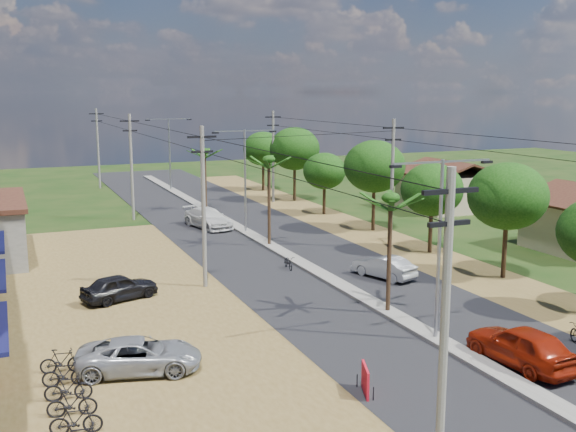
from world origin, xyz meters
The scene contains 33 objects.
ground centered at (0.00, 0.00, 0.00)m, with size 160.00×160.00×0.00m, color black.
road centered at (0.00, 15.00, 0.02)m, with size 12.00×110.00×0.04m, color black.
median centered at (0.00, 18.00, 0.09)m, with size 1.00×90.00×0.18m, color #605E56.
dirt_lot_west centered at (-15.00, 8.00, 0.02)m, with size 18.00×46.00×0.04m, color brown.
dirt_shoulder_east centered at (8.50, 15.00, 0.01)m, with size 5.00×90.00×0.03m, color brown.
house_east_far centered at (21.00, 28.00, 2.39)m, with size 7.60×7.50×4.60m.
tree_east_c centered at (9.70, 7.00, 4.86)m, with size 4.60×4.60×6.83m.
tree_east_d centered at (9.40, 14.00, 4.34)m, with size 4.20×4.20×6.13m.
tree_east_e centered at (9.60, 22.00, 5.09)m, with size 4.80×4.80×7.14m.
tree_east_f centered at (9.20, 30.00, 3.89)m, with size 3.80×3.80×5.52m.
tree_east_g centered at (9.80, 38.00, 5.24)m, with size 5.00×5.00×7.38m.
tree_east_h centered at (9.50, 46.00, 4.64)m, with size 4.40×4.40×6.52m.
palm_median_near centered at (0.00, 4.00, 5.54)m, with size 2.00×2.00×6.15m.
palm_median_mid centered at (0.00, 20.00, 5.90)m, with size 2.00×2.00×6.55m.
palm_median_far centered at (0.00, 36.00, 5.26)m, with size 2.00×2.00×5.85m.
streetlight_near centered at (0.00, 0.00, 4.79)m, with size 5.10×0.18×8.00m.
streetlight_mid centered at (0.00, 25.00, 4.79)m, with size 5.10×0.18×8.00m.
streetlight_far centered at (0.00, 50.00, 4.79)m, with size 5.10×0.18×8.00m.
utility_pole_w_a centered at (-7.00, -10.00, 4.76)m, with size 1.60×0.24×9.00m.
utility_pole_w_b centered at (-7.00, 12.00, 4.76)m, with size 1.60×0.24×9.00m.
utility_pole_w_c centered at (-7.00, 34.00, 4.76)m, with size 1.60×0.24×9.00m.
utility_pole_w_d centered at (-7.00, 55.00, 4.76)m, with size 1.60×0.24×9.00m.
utility_pole_e_b centered at (7.50, 16.00, 4.76)m, with size 1.60×0.24×9.00m.
utility_pole_e_c centered at (7.50, 38.00, 4.76)m, with size 1.60×0.24×9.00m.
car_red_near centered at (1.50, -3.65, 0.82)m, with size 1.94×4.83×1.65m, color maroon.
car_silver_mid centered at (3.14, 9.63, 0.66)m, with size 1.39×3.99×1.32m, color gray.
car_white_far centered at (-2.13, 28.02, 0.77)m, with size 2.17×5.34×1.55m, color #B7B7B2.
car_parked_silver centered at (-12.62, 1.66, 0.67)m, with size 2.21×4.79×1.33m, color gray.
car_parked_dark centered at (-11.82, 11.36, 0.69)m, with size 1.62×4.03×1.37m, color black.
moto_rider_west_a centered at (-1.20, 13.70, 0.41)m, with size 0.54×1.56×0.82m, color black.
moto_rider_west_b centered at (-1.24, 29.95, 0.53)m, with size 0.50×1.76×1.06m, color black.
roadside_sign centered at (-5.50, -3.48, 0.54)m, with size 0.54×1.25×1.09m.
parked_scooter_row centered at (-15.42, -1.13, 0.50)m, with size 1.72×8.54×1.00m.
Camera 1 is at (-16.96, -23.35, 10.77)m, focal length 42.00 mm.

